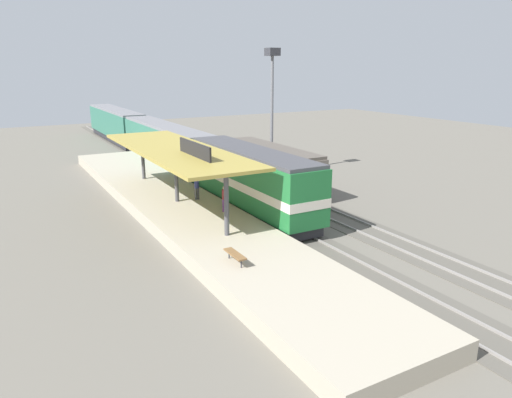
{
  "coord_description": "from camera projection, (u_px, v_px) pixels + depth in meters",
  "views": [
    {
      "loc": [
        -15.67,
        -30.98,
        10.17
      ],
      "look_at": [
        -1.38,
        -5.64,
        2.0
      ],
      "focal_mm": 33.46,
      "sensor_mm": 36.0,
      "label": 1
    }
  ],
  "objects": [
    {
      "name": "light_mast",
      "position": [
        272.0,
        85.0,
        43.95
      ],
      "size": [
        1.1,
        1.1,
        11.7
      ],
      "color": "slate",
      "rests_on": "ground"
    },
    {
      "name": "person_waiting",
      "position": [
        197.0,
        186.0,
        33.97
      ],
      "size": [
        0.34,
        0.34,
        1.71
      ],
      "color": "#4C4C51",
      "rests_on": "platform"
    },
    {
      "name": "locomotive",
      "position": [
        251.0,
        180.0,
        33.44
      ],
      "size": [
        2.93,
        14.43,
        4.44
      ],
      "color": "#28282D",
      "rests_on": "track_near"
    },
    {
      "name": "person_walking",
      "position": [
        225.0,
        197.0,
        31.12
      ],
      "size": [
        0.34,
        0.34,
        1.71
      ],
      "color": "#663375",
      "rests_on": "platform"
    },
    {
      "name": "passenger_carriage_rear",
      "position": [
        116.0,
        124.0,
        66.01
      ],
      "size": [
        2.9,
        20.0,
        4.24
      ],
      "color": "#28282D",
      "rests_on": "track_near"
    },
    {
      "name": "passenger_carriage_front",
      "position": [
        166.0,
        145.0,
        48.56
      ],
      "size": [
        2.9,
        20.0,
        4.24
      ],
      "color": "#28282D",
      "rests_on": "track_near"
    },
    {
      "name": "platform",
      "position": [
        178.0,
        207.0,
        33.85
      ],
      "size": [
        6.0,
        44.0,
        0.9
      ],
      "primitive_type": "cube",
      "color": "#A89E89",
      "rests_on": "ground"
    },
    {
      "name": "ground_plane",
      "position": [
        258.0,
        201.0,
        37.09
      ],
      "size": [
        120.0,
        120.0,
        0.0
      ],
      "primitive_type": "plane",
      "color": "#666056"
    },
    {
      "name": "track_near",
      "position": [
        235.0,
        204.0,
        36.13
      ],
      "size": [
        3.2,
        110.0,
        0.16
      ],
      "color": "#565249",
      "rests_on": "ground"
    },
    {
      "name": "platform_bench",
      "position": [
        235.0,
        254.0,
        23.08
      ],
      "size": [
        0.44,
        1.7,
        0.5
      ],
      "color": "#333338",
      "rests_on": "platform"
    },
    {
      "name": "station_canopy",
      "position": [
        175.0,
        151.0,
        32.66
      ],
      "size": [
        5.2,
        18.0,
        4.7
      ],
      "color": "#47474C",
      "rests_on": "platform"
    },
    {
      "name": "track_far",
      "position": [
        286.0,
        196.0,
        38.31
      ],
      "size": [
        3.2,
        110.0,
        0.16
      ],
      "color": "#565249",
      "rests_on": "ground"
    },
    {
      "name": "freight_car",
      "position": [
        270.0,
        167.0,
        39.88
      ],
      "size": [
        2.8,
        12.0,
        3.54
      ],
      "color": "#28282D",
      "rests_on": "track_far"
    }
  ]
}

